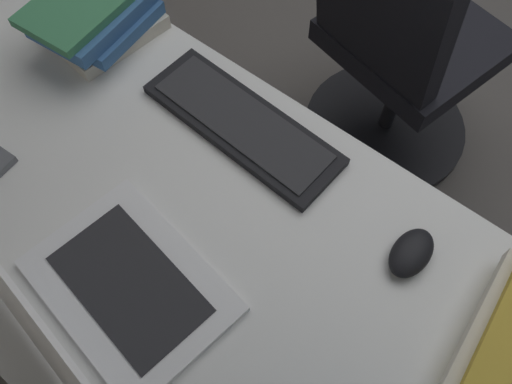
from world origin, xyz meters
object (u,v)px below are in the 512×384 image
object	(u,v)px
drawer_pedestal	(243,347)
office_chair	(396,52)
keyboard_main	(242,124)
book_stack_far	(98,15)
laptop_leftmost	(95,299)
mouse_main	(411,253)

from	to	relation	value
drawer_pedestal	office_chair	distance (m)	0.91
keyboard_main	book_stack_far	xyz separation A→B (m)	(0.39, -0.00, 0.05)
laptop_leftmost	drawer_pedestal	bearing A→B (deg)	-134.28
keyboard_main	book_stack_far	distance (m)	0.40
mouse_main	laptop_leftmost	bearing A→B (deg)	49.20
drawer_pedestal	laptop_leftmost	bearing A→B (deg)	45.72
laptop_leftmost	book_stack_far	size ratio (longest dim) A/B	1.27
drawer_pedestal	book_stack_far	distance (m)	0.80
keyboard_main	mouse_main	distance (m)	0.40
drawer_pedestal	office_chair	bearing A→B (deg)	-79.30
drawer_pedestal	keyboard_main	size ratio (longest dim) A/B	1.63
book_stack_far	mouse_main	bearing A→B (deg)	177.69
book_stack_far	drawer_pedestal	bearing A→B (deg)	156.01
laptop_leftmost	keyboard_main	distance (m)	0.44
laptop_leftmost	book_stack_far	distance (m)	0.62
laptop_leftmost	mouse_main	distance (m)	0.53
mouse_main	office_chair	size ratio (longest dim) A/B	0.11
laptop_leftmost	office_chair	xyz separation A→B (m)	(0.01, -1.05, -0.33)
laptop_leftmost	office_chair	world-z (taller)	office_chair
laptop_leftmost	keyboard_main	xyz separation A→B (m)	(0.06, -0.43, -0.04)
keyboard_main	office_chair	size ratio (longest dim) A/B	0.44
drawer_pedestal	mouse_main	size ratio (longest dim) A/B	6.68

